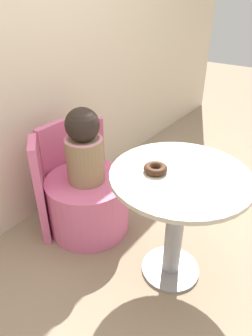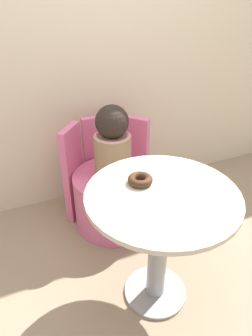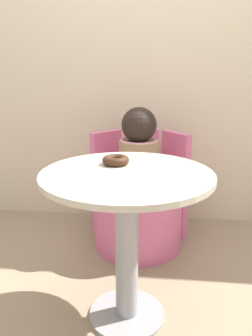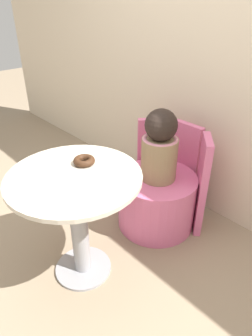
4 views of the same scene
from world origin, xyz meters
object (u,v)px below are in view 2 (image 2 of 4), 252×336
child_figure (113,144)px  donut (140,180)px  round_table (160,224)px  tub_chair (114,199)px

child_figure → donut: (-0.07, -0.57, 0.08)m
round_table → donut: bearing=118.7°
donut → child_figure: bearing=83.3°
round_table → child_figure: child_figure is taller
tub_chair → donut: 0.79m
donut → round_table: bearing=-61.3°
tub_chair → round_table: bearing=-90.4°
tub_chair → child_figure: bearing=0.0°
round_table → child_figure: (0.01, 0.69, 0.13)m
tub_chair → donut: bearing=-96.7°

